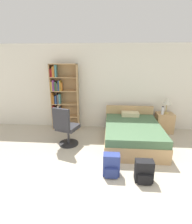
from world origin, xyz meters
name	(u,v)px	position (x,y,z in m)	size (l,w,h in m)	color
ground_plane	(113,203)	(0.00, 0.00, 0.00)	(14.00, 14.00, 0.00)	#BCB29E
wall_back	(113,88)	(0.00, 3.23, 1.30)	(9.00, 0.06, 2.60)	silver
bookshelf	(62,98)	(-1.57, 2.98, 1.00)	(0.83, 0.26, 2.03)	tan
bed	(132,133)	(0.52, 2.13, 0.28)	(1.42, 1.93, 0.79)	tan
office_chair	(66,128)	(-1.17, 1.81, 0.49)	(0.61, 0.68, 1.05)	#232326
nightstand	(164,123)	(1.59, 2.94, 0.30)	(0.49, 0.44, 0.59)	tan
table_lamp	(167,101)	(1.60, 2.95, 0.96)	(0.27, 0.27, 0.48)	tan
water_bottle	(163,111)	(1.47, 2.83, 0.71)	(0.08, 0.08, 0.25)	silver
backpack_black	(144,172)	(0.56, 0.57, 0.20)	(0.33, 0.25, 0.41)	black
backpack_blue	(111,165)	(-0.03, 0.71, 0.21)	(0.32, 0.27, 0.44)	navy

